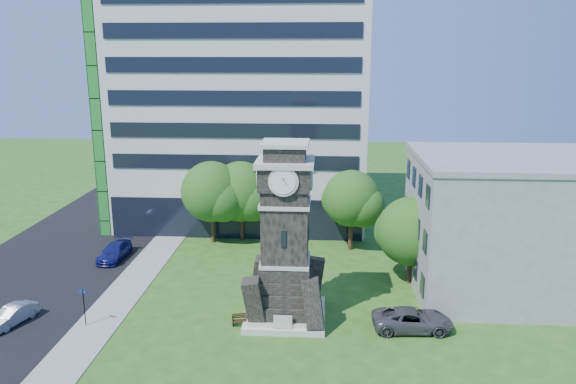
# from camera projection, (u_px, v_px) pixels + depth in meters

# --- Properties ---
(ground) EXTENTS (160.00, 160.00, 0.00)m
(ground) POSITION_uv_depth(u_px,v_px,m) (238.00, 330.00, 36.89)
(ground) COLOR #295217
(ground) RESTS_ON ground
(sidewalk) EXTENTS (3.00, 70.00, 0.06)m
(sidewalk) POSITION_uv_depth(u_px,v_px,m) (123.00, 294.00, 42.32)
(sidewalk) COLOR gray
(sidewalk) RESTS_ON ground
(street) EXTENTS (14.00, 80.00, 0.02)m
(street) POSITION_uv_depth(u_px,v_px,m) (14.00, 291.00, 42.86)
(street) COLOR black
(street) RESTS_ON ground
(clock_tower) EXTENTS (5.40, 5.40, 12.22)m
(clock_tower) POSITION_uv_depth(u_px,v_px,m) (285.00, 245.00, 37.35)
(clock_tower) COLOR beige
(clock_tower) RESTS_ON ground
(office_tall) EXTENTS (26.20, 15.11, 28.60)m
(office_tall) POSITION_uv_depth(u_px,v_px,m) (242.00, 86.00, 58.62)
(office_tall) COLOR silver
(office_tall) RESTS_ON ground
(office_low) EXTENTS (15.20, 12.20, 10.40)m
(office_low) POSITION_uv_depth(u_px,v_px,m) (516.00, 224.00, 42.11)
(office_low) COLOR #9B9EA0
(office_low) RESTS_ON ground
(car_street_mid) EXTENTS (2.31, 3.90, 1.21)m
(car_street_mid) POSITION_uv_depth(u_px,v_px,m) (12.00, 315.00, 37.59)
(car_street_mid) COLOR gray
(car_street_mid) RESTS_ON ground
(car_street_north) EXTENTS (2.08, 4.78, 1.37)m
(car_street_north) POSITION_uv_depth(u_px,v_px,m) (115.00, 252.00, 49.34)
(car_street_north) COLOR navy
(car_street_north) RESTS_ON ground
(car_east_lot) EXTENTS (5.37, 2.68, 1.46)m
(car_east_lot) POSITION_uv_depth(u_px,v_px,m) (412.00, 320.00, 36.73)
(car_east_lot) COLOR #4A494E
(car_east_lot) RESTS_ON ground
(park_bench) EXTENTS (1.68, 0.45, 0.87)m
(park_bench) POSITION_uv_depth(u_px,v_px,m) (245.00, 319.00, 37.38)
(park_bench) COLOR black
(park_bench) RESTS_ON ground
(street_sign) EXTENTS (0.64, 0.06, 2.65)m
(street_sign) POSITION_uv_depth(u_px,v_px,m) (84.00, 303.00, 36.98)
(street_sign) COLOR black
(street_sign) RESTS_ON ground
(tree_nw) EXTENTS (6.32, 5.74, 7.86)m
(tree_nw) POSITION_uv_depth(u_px,v_px,m) (213.00, 194.00, 52.74)
(tree_nw) COLOR #332114
(tree_nw) RESTS_ON ground
(tree_nc) EXTENTS (6.41, 5.83, 7.73)m
(tree_nc) POSITION_uv_depth(u_px,v_px,m) (242.00, 193.00, 53.54)
(tree_nc) COLOR #332114
(tree_nc) RESTS_ON ground
(tree_ne) EXTENTS (5.68, 5.16, 7.46)m
(tree_ne) POSITION_uv_depth(u_px,v_px,m) (352.00, 200.00, 50.73)
(tree_ne) COLOR #332114
(tree_ne) RESTS_ON ground
(tree_east) EXTENTS (5.93, 5.39, 6.96)m
(tree_east) POSITION_uv_depth(u_px,v_px,m) (412.00, 233.00, 43.42)
(tree_east) COLOR #332114
(tree_east) RESTS_ON ground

